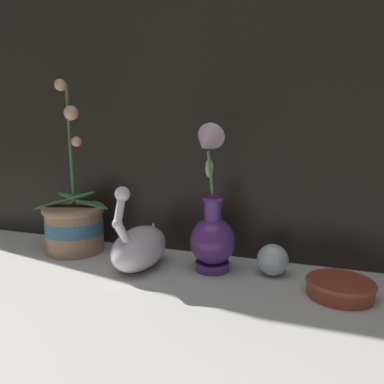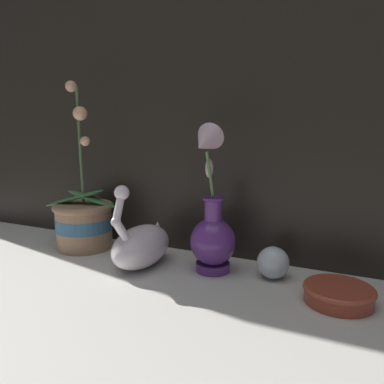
{
  "view_description": "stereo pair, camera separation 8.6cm",
  "coord_description": "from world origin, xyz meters",
  "px_view_note": "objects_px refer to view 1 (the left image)",
  "views": [
    {
      "loc": [
        0.29,
        -0.67,
        0.34
      ],
      "look_at": [
        0.01,
        0.13,
        0.19
      ],
      "focal_mm": 35.0,
      "sensor_mm": 36.0,
      "label": 1
    },
    {
      "loc": [
        0.37,
        -0.64,
        0.34
      ],
      "look_at": [
        0.01,
        0.13,
        0.19
      ],
      "focal_mm": 35.0,
      "sensor_mm": 36.0,
      "label": 2
    }
  ],
  "objects_px": {
    "swan_figurine": "(140,246)",
    "amber_dish": "(340,287)",
    "orchid_potted_plant": "(74,222)",
    "glass_sphere": "(273,260)",
    "blue_vase": "(212,227)"
  },
  "relations": [
    {
      "from": "swan_figurine",
      "to": "amber_dish",
      "type": "bearing_deg",
      "value": -0.8
    },
    {
      "from": "orchid_potted_plant",
      "to": "amber_dish",
      "type": "bearing_deg",
      "value": -4.98
    },
    {
      "from": "orchid_potted_plant",
      "to": "swan_figurine",
      "type": "relative_size",
      "value": 2.12
    },
    {
      "from": "glass_sphere",
      "to": "swan_figurine",
      "type": "bearing_deg",
      "value": -169.05
    },
    {
      "from": "swan_figurine",
      "to": "blue_vase",
      "type": "height_order",
      "value": "blue_vase"
    },
    {
      "from": "blue_vase",
      "to": "glass_sphere",
      "type": "xyz_separation_m",
      "value": [
        0.14,
        0.02,
        -0.07
      ]
    },
    {
      "from": "orchid_potted_plant",
      "to": "amber_dish",
      "type": "relative_size",
      "value": 3.37
    },
    {
      "from": "swan_figurine",
      "to": "amber_dish",
      "type": "height_order",
      "value": "swan_figurine"
    },
    {
      "from": "orchid_potted_plant",
      "to": "blue_vase",
      "type": "height_order",
      "value": "orchid_potted_plant"
    },
    {
      "from": "amber_dish",
      "to": "orchid_potted_plant",
      "type": "bearing_deg",
      "value": 175.02
    },
    {
      "from": "orchid_potted_plant",
      "to": "glass_sphere",
      "type": "distance_m",
      "value": 0.54
    },
    {
      "from": "swan_figurine",
      "to": "blue_vase",
      "type": "bearing_deg",
      "value": 11.85
    },
    {
      "from": "swan_figurine",
      "to": "blue_vase",
      "type": "distance_m",
      "value": 0.18
    },
    {
      "from": "swan_figurine",
      "to": "amber_dish",
      "type": "distance_m",
      "value": 0.46
    },
    {
      "from": "swan_figurine",
      "to": "amber_dish",
      "type": "relative_size",
      "value": 1.59
    }
  ]
}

